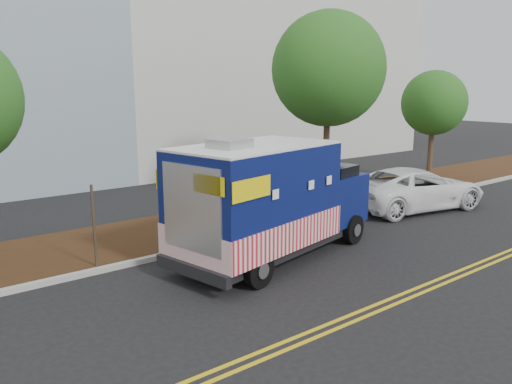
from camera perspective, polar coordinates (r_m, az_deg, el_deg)
ground at (r=14.86m, az=-0.66°, el=-7.33°), size 120.00×120.00×0.00m
curb at (r=15.92m, az=-3.71°, el=-5.74°), size 120.00×0.18×0.15m
mulch_strip at (r=17.63m, az=-7.55°, el=-4.05°), size 120.00×4.00×0.15m
centerline_near at (r=11.87m, az=12.73°, el=-12.78°), size 120.00×0.10×0.01m
centerline_far at (r=11.73m, az=13.69°, el=-13.14°), size 120.00×0.10×0.01m
tree_c at (r=20.72m, az=8.28°, el=13.70°), size 4.58×4.58×7.87m
tree_d at (r=26.75m, az=19.67°, el=9.54°), size 3.21×3.21×5.70m
sign_post at (r=13.99m, az=-18.01°, el=-4.03°), size 0.06×0.06×2.40m
food_truck at (r=14.21m, az=1.47°, el=-1.36°), size 7.22×3.85×3.62m
white_car at (r=21.30m, az=17.64°, el=0.40°), size 6.47×3.91×1.68m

